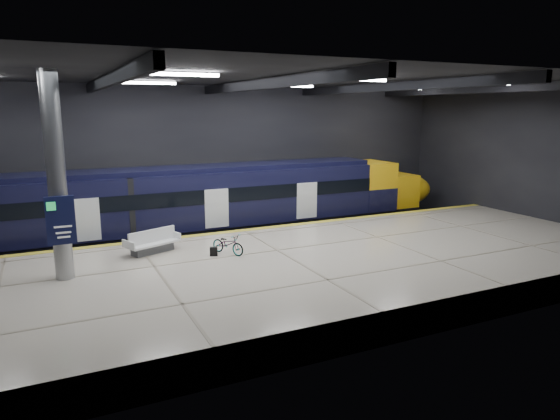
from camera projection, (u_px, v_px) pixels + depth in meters
ground at (268, 269)px, 21.48m from camera, size 30.00×30.00×0.00m
room_shell at (267, 135)px, 20.34m from camera, size 30.10×16.10×8.05m
platform at (294, 274)px, 19.16m from camera, size 30.00×11.00×1.10m
safety_strip at (244, 230)px, 23.69m from camera, size 30.00×0.40×0.01m
rails at (225, 238)px, 26.33m from camera, size 30.00×1.52×0.16m
train at (185, 204)px, 25.05m from camera, size 29.40×2.84×3.79m
bench at (152, 245)px, 19.94m from camera, size 2.34×1.63×0.96m
bicycle at (228, 244)px, 19.76m from camera, size 1.24×1.63×0.82m
pannier_bag at (214, 251)px, 19.55m from camera, size 0.34×0.27×0.35m
info_column at (57, 180)px, 16.31m from camera, size 0.90×0.78×6.90m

